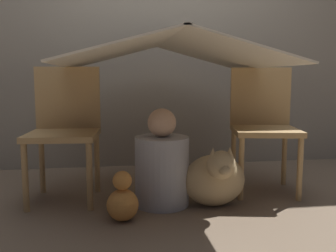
# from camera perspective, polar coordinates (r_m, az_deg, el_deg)

# --- Properties ---
(ground_plane) EXTENTS (8.80, 8.80, 0.00)m
(ground_plane) POSITION_cam_1_polar(r_m,az_deg,el_deg) (2.49, 0.21, -11.02)
(ground_plane) COLOR #7A6651
(wall_back) EXTENTS (7.00, 0.05, 2.50)m
(wall_back) POSITION_cam_1_polar(r_m,az_deg,el_deg) (3.38, -2.39, 15.24)
(wall_back) COLOR gray
(wall_back) RESTS_ON ground_plane
(chair_left) EXTENTS (0.46, 0.46, 0.86)m
(chair_left) POSITION_cam_1_polar(r_m,az_deg,el_deg) (2.51, -15.43, 0.07)
(chair_left) COLOR tan
(chair_left) RESTS_ON ground_plane
(chair_right) EXTENTS (0.50, 0.50, 0.86)m
(chair_right) POSITION_cam_1_polar(r_m,az_deg,el_deg) (2.70, 14.29, 0.59)
(chair_right) COLOR tan
(chair_right) RESTS_ON ground_plane
(sheet_canopy) EXTENTS (1.34, 1.27, 0.19)m
(sheet_canopy) POSITION_cam_1_polar(r_m,az_deg,el_deg) (2.43, 0.00, 11.25)
(sheet_canopy) COLOR silver
(person_front) EXTENTS (0.33, 0.33, 0.60)m
(person_front) POSITION_cam_1_polar(r_m,az_deg,el_deg) (2.32, -0.93, -6.13)
(person_front) COLOR #B2B2B7
(person_front) RESTS_ON ground_plane
(dog) EXTENTS (0.38, 0.37, 0.39)m
(dog) POSITION_cam_1_polar(r_m,az_deg,el_deg) (2.30, 7.21, -7.83)
(dog) COLOR tan
(dog) RESTS_ON ground_plane
(plush_toy) EXTENTS (0.18, 0.18, 0.28)m
(plush_toy) POSITION_cam_1_polar(r_m,az_deg,el_deg) (2.11, -6.94, -11.21)
(plush_toy) COLOR #D88C3F
(plush_toy) RESTS_ON ground_plane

